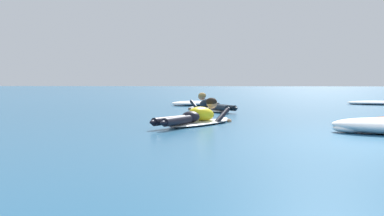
# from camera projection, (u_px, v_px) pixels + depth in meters

# --- Properties ---
(ground_plane) EXTENTS (120.00, 120.00, 0.00)m
(ground_plane) POSITION_uv_depth(u_px,v_px,m) (315.00, 106.00, 16.38)
(ground_plane) COLOR #235B84
(surfer_near) EXTENTS (1.42, 2.43, 0.54)m
(surfer_near) POSITION_uv_depth(u_px,v_px,m) (198.00, 117.00, 9.24)
(surfer_near) COLOR white
(surfer_near) RESTS_ON ground
(surfer_far) EXTENTS (1.62, 2.42, 0.54)m
(surfer_far) POSITION_uv_depth(u_px,v_px,m) (210.00, 106.00, 13.44)
(surfer_far) COLOR white
(surfer_far) RESTS_ON ground
(drifting_surfboard) EXTENTS (1.69, 1.75, 0.16)m
(drifting_surfboard) POSITION_uv_depth(u_px,v_px,m) (367.00, 120.00, 9.97)
(drifting_surfboard) COLOR #E54C66
(drifting_surfboard) RESTS_ON ground
(whitewater_front) EXTENTS (1.73, 1.47, 0.16)m
(whitewater_front) POSITION_uv_depth(u_px,v_px,m) (193.00, 103.00, 16.51)
(whitewater_front) COLOR white
(whitewater_front) RESTS_ON ground
(whitewater_mid_right) EXTENTS (2.16, 1.32, 0.14)m
(whitewater_mid_right) POSITION_uv_depth(u_px,v_px,m) (378.00, 103.00, 17.04)
(whitewater_mid_right) COLOR white
(whitewater_mid_right) RESTS_ON ground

